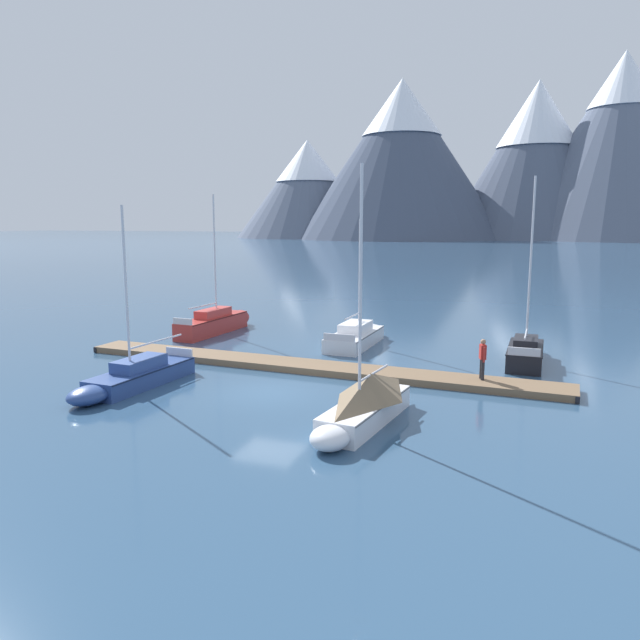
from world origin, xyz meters
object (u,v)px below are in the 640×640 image
object	(u,v)px
sailboat_mid_dock_port	(357,335)
person_on_dock	(483,357)
sailboat_far_berth	(526,351)
sailboat_mid_dock_starboard	(365,401)
sailboat_second_berth	(133,377)
sailboat_nearest_berth	(216,322)

from	to	relation	value
sailboat_mid_dock_port	person_on_dock	size ratio (longest dim) A/B	4.07
sailboat_mid_dock_port	sailboat_far_berth	world-z (taller)	sailboat_far_berth
sailboat_mid_dock_port	sailboat_mid_dock_starboard	size ratio (longest dim) A/B	0.81
sailboat_far_berth	sailboat_second_berth	bearing A→B (deg)	-145.53
sailboat_mid_dock_starboard	person_on_dock	xyz separation A→B (m)	(3.30, 6.11, 0.47)
sailboat_mid_dock_starboard	sailboat_far_berth	size ratio (longest dim) A/B	0.96
sailboat_second_berth	sailboat_mid_dock_port	xyz separation A→B (m)	(6.15, 11.62, 0.03)
sailboat_far_berth	person_on_dock	distance (m)	5.52
sailboat_mid_dock_port	sailboat_far_berth	bearing A→B (deg)	-8.46
sailboat_mid_dock_starboard	sailboat_far_berth	world-z (taller)	sailboat_far_berth
person_on_dock	sailboat_mid_dock_port	bearing A→B (deg)	137.85
sailboat_mid_dock_port	sailboat_mid_dock_starboard	distance (m)	13.25
sailboat_second_berth	person_on_dock	xyz separation A→B (m)	(13.37, 5.08, 0.78)
sailboat_nearest_berth	sailboat_second_berth	xyz separation A→B (m)	(3.05, -12.21, -0.15)
sailboat_second_berth	person_on_dock	distance (m)	14.32
sailboat_nearest_berth	sailboat_mid_dock_starboard	bearing A→B (deg)	-45.26
sailboat_mid_dock_port	sailboat_mid_dock_starboard	xyz separation A→B (m)	(3.92, -12.65, 0.28)
sailboat_nearest_berth	sailboat_second_berth	bearing A→B (deg)	-75.96
sailboat_nearest_berth	person_on_dock	xyz separation A→B (m)	(16.42, -7.13, 0.62)
sailboat_mid_dock_starboard	person_on_dock	size ratio (longest dim) A/B	5.03
sailboat_mid_dock_port	person_on_dock	world-z (taller)	sailboat_mid_dock_port
sailboat_mid_dock_port	person_on_dock	bearing A→B (deg)	-42.15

